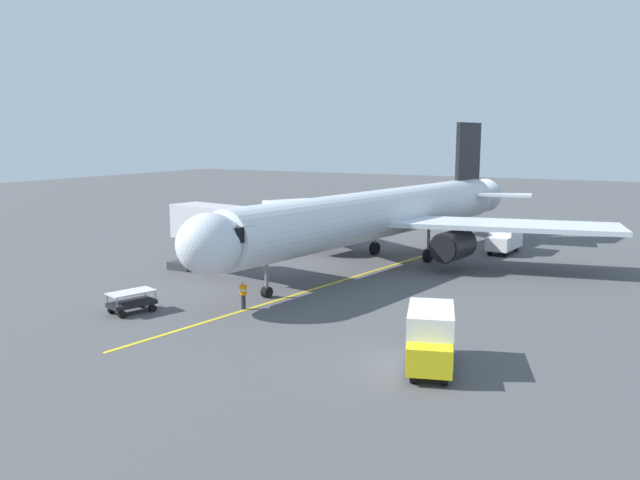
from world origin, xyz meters
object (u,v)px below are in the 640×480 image
jet_bridge (235,227)px  box_truck_near_nose (430,338)px  ground_crew_marshaller (243,295)px  baggage_cart_starboard_side (132,302)px  airplane (384,214)px  box_truck_portside (504,237)px

jet_bridge → box_truck_near_nose: (-17.99, 10.23, -2.38)m
jet_bridge → ground_crew_marshaller: size_ratio=6.74×
jet_bridge → baggage_cart_starboard_side: size_ratio=3.97×
airplane → ground_crew_marshaller: 16.97m
airplane → ground_crew_marshaller: airplane is taller
airplane → box_truck_portside: airplane is taller
jet_bridge → box_truck_near_nose: size_ratio=2.32×
box_truck_portside → jet_bridge: bearing=53.0°
box_truck_near_nose → box_truck_portside: 30.03m
airplane → box_truck_near_nose: (-10.79, 20.44, -2.62)m
box_truck_near_nose → baggage_cart_starboard_side: box_truck_near_nose is taller
airplane → box_truck_portside: 12.38m
baggage_cart_starboard_side → airplane: bearing=-109.8°
airplane → ground_crew_marshaller: (2.03, 16.56, -3.12)m
ground_crew_marshaller → baggage_cart_starboard_side: size_ratio=0.59×
box_truck_portside → baggage_cart_starboard_side: bearing=63.3°
box_truck_near_nose → box_truck_portside: (3.20, -29.86, 0.00)m
box_truck_near_nose → baggage_cart_starboard_side: (18.11, -0.17, -0.73)m
jet_bridge → ground_crew_marshaller: 8.67m
ground_crew_marshaller → box_truck_portside: (-9.62, -25.98, 0.50)m
box_truck_near_nose → ground_crew_marshaller: bearing=-16.8°
ground_crew_marshaller → airplane: bearing=-97.0°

